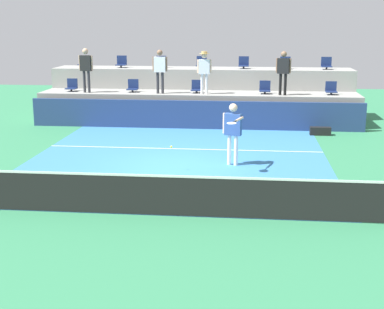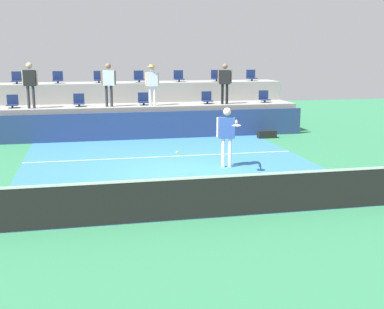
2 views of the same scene
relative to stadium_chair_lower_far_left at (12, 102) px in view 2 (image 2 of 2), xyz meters
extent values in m
plane|color=#2D754C|center=(5.29, -7.23, -1.46)|extent=(40.00, 40.00, 0.00)
cube|color=teal|center=(5.29, -6.23, -1.46)|extent=(9.00, 10.00, 0.01)
cube|color=white|center=(5.29, -4.83, -1.46)|extent=(9.00, 0.06, 0.00)
cube|color=black|center=(5.29, -11.23, -1.01)|extent=(10.40, 0.01, 0.87)
cube|color=white|center=(5.29, -11.23, -0.57)|extent=(10.40, 0.02, 0.05)
cube|color=navy|center=(5.29, -1.23, -0.91)|extent=(13.00, 0.16, 1.10)
cube|color=gray|center=(5.29, 0.07, -0.84)|extent=(13.00, 1.80, 1.25)
cube|color=gray|center=(5.29, 1.87, -0.41)|extent=(13.00, 1.80, 2.10)
cylinder|color=#2D2D33|center=(0.00, -0.08, -0.16)|extent=(0.08, 0.08, 0.10)
cube|color=navy|center=(0.00, -0.08, -0.09)|extent=(0.44, 0.40, 0.04)
cube|color=navy|center=(0.00, 0.10, 0.12)|extent=(0.44, 0.04, 0.38)
cylinder|color=#2D2D33|center=(2.59, -0.08, -0.16)|extent=(0.08, 0.08, 0.10)
cube|color=navy|center=(2.59, -0.08, -0.09)|extent=(0.44, 0.40, 0.04)
cube|color=navy|center=(2.59, 0.10, 0.12)|extent=(0.44, 0.04, 0.38)
cylinder|color=#2D2D33|center=(5.25, -0.08, -0.16)|extent=(0.08, 0.08, 0.10)
cube|color=navy|center=(5.25, -0.08, -0.09)|extent=(0.44, 0.40, 0.04)
cube|color=navy|center=(5.25, 0.10, 0.12)|extent=(0.44, 0.04, 0.38)
cylinder|color=#2D2D33|center=(8.01, -0.08, -0.16)|extent=(0.08, 0.08, 0.10)
cube|color=navy|center=(8.01, -0.08, -0.09)|extent=(0.44, 0.40, 0.04)
cube|color=navy|center=(8.01, 0.10, 0.12)|extent=(0.44, 0.04, 0.38)
cylinder|color=#2D2D33|center=(10.62, -0.08, -0.16)|extent=(0.08, 0.08, 0.10)
cube|color=navy|center=(10.62, -0.08, -0.09)|extent=(0.44, 0.40, 0.04)
cube|color=navy|center=(10.62, 0.10, 0.12)|extent=(0.44, 0.04, 0.38)
cylinder|color=#2D2D33|center=(0.01, 1.72, 0.69)|extent=(0.08, 0.08, 0.10)
cube|color=navy|center=(0.01, 1.72, 0.76)|extent=(0.44, 0.40, 0.04)
cube|color=navy|center=(0.01, 1.90, 0.97)|extent=(0.44, 0.04, 0.38)
cylinder|color=#2D2D33|center=(1.72, 1.72, 0.69)|extent=(0.08, 0.08, 0.10)
cube|color=navy|center=(1.72, 1.72, 0.76)|extent=(0.44, 0.40, 0.04)
cube|color=navy|center=(1.72, 1.90, 0.97)|extent=(0.44, 0.04, 0.38)
cylinder|color=#2D2D33|center=(3.49, 1.72, 0.69)|extent=(0.08, 0.08, 0.10)
cube|color=navy|center=(3.49, 1.72, 0.76)|extent=(0.44, 0.40, 0.04)
cube|color=navy|center=(3.49, 1.90, 0.97)|extent=(0.44, 0.04, 0.38)
cylinder|color=#2D2D33|center=(5.28, 1.72, 0.69)|extent=(0.08, 0.08, 0.10)
cube|color=navy|center=(5.28, 1.72, 0.76)|extent=(0.44, 0.40, 0.04)
cube|color=navy|center=(5.28, 1.90, 0.97)|extent=(0.44, 0.04, 0.38)
cylinder|color=#2D2D33|center=(7.11, 1.72, 0.69)|extent=(0.08, 0.08, 0.10)
cube|color=navy|center=(7.11, 1.72, 0.76)|extent=(0.44, 0.40, 0.04)
cube|color=navy|center=(7.11, 1.90, 0.97)|extent=(0.44, 0.04, 0.38)
cylinder|color=#2D2D33|center=(8.89, 1.72, 0.69)|extent=(0.08, 0.08, 0.10)
cube|color=navy|center=(8.89, 1.72, 0.76)|extent=(0.44, 0.40, 0.04)
cube|color=navy|center=(8.89, 1.90, 0.97)|extent=(0.44, 0.04, 0.38)
cylinder|color=#2D2D33|center=(10.63, 1.72, 0.69)|extent=(0.08, 0.08, 0.10)
cube|color=navy|center=(10.63, 1.72, 0.76)|extent=(0.44, 0.40, 0.04)
cube|color=navy|center=(10.63, 1.90, 0.97)|extent=(0.44, 0.04, 0.38)
cylinder|color=white|center=(6.85, -6.70, -1.02)|extent=(0.14, 0.14, 0.89)
cylinder|color=white|center=(7.04, -6.76, -1.02)|extent=(0.14, 0.14, 0.89)
cube|color=#2D4C8C|center=(6.95, -6.73, -0.26)|extent=(0.51, 0.31, 0.63)
sphere|color=beige|center=(6.95, -6.73, 0.23)|extent=(0.30, 0.30, 0.24)
cylinder|color=beige|center=(6.68, -6.65, -0.24)|extent=(0.09, 0.09, 0.59)
cylinder|color=beige|center=(7.13, -7.08, -0.04)|extent=(0.23, 0.56, 0.07)
cylinder|color=black|center=(7.02, -7.44, -0.04)|extent=(0.11, 0.26, 0.04)
ellipsoid|color=silver|center=(6.94, -7.71, -0.04)|extent=(0.34, 0.38, 0.03)
cylinder|color=#2D2D33|center=(0.66, -0.37, 0.23)|extent=(0.13, 0.13, 0.88)
cylinder|color=#2D2D33|center=(0.86, -0.40, 0.23)|extent=(0.13, 0.13, 0.88)
cube|color=black|center=(0.76, -0.38, 0.98)|extent=(0.50, 0.26, 0.62)
sphere|color=tan|center=(0.76, -0.38, 1.46)|extent=(0.28, 0.28, 0.24)
cylinder|color=tan|center=(0.49, -0.33, 1.00)|extent=(0.08, 0.08, 0.59)
cylinder|color=tan|center=(1.03, -0.43, 1.00)|extent=(0.08, 0.08, 0.59)
cylinder|color=#2D2D33|center=(3.70, -0.38, 0.21)|extent=(0.11, 0.11, 0.86)
cylinder|color=#2D2D33|center=(3.90, -0.39, 0.21)|extent=(0.11, 0.11, 0.86)
cube|color=white|center=(3.80, -0.38, 0.95)|extent=(0.47, 0.20, 0.61)
sphere|color=#846047|center=(3.80, -0.38, 1.42)|extent=(0.24, 0.24, 0.23)
cylinder|color=#846047|center=(3.53, -0.37, 0.97)|extent=(0.07, 0.07, 0.57)
cylinder|color=#846047|center=(4.07, -0.39, 0.97)|extent=(0.07, 0.07, 0.57)
cylinder|color=white|center=(5.49, -0.38, 0.19)|extent=(0.11, 0.11, 0.81)
cylinder|color=white|center=(5.67, -0.38, 0.19)|extent=(0.11, 0.11, 0.81)
cube|color=white|center=(5.58, -0.38, 0.88)|extent=(0.44, 0.18, 0.57)
sphere|color=beige|center=(5.58, -0.38, 1.31)|extent=(0.22, 0.22, 0.22)
cylinder|color=beige|center=(5.33, -0.38, 0.89)|extent=(0.07, 0.07, 0.54)
cylinder|color=beige|center=(5.84, -0.38, 0.89)|extent=(0.07, 0.07, 0.54)
cylinder|color=tan|center=(5.58, -0.38, 1.39)|extent=(0.39, 0.39, 0.01)
cylinder|color=tan|center=(5.58, -0.38, 1.44)|extent=(0.23, 0.23, 0.09)
cylinder|color=black|center=(8.60, -0.36, 0.21)|extent=(0.13, 0.13, 0.84)
cylinder|color=black|center=(8.78, -0.41, 0.21)|extent=(0.13, 0.13, 0.84)
cube|color=black|center=(8.69, -0.38, 0.93)|extent=(0.49, 0.28, 0.60)
sphere|color=#846047|center=(8.69, -0.38, 1.39)|extent=(0.28, 0.28, 0.23)
cylinder|color=#846047|center=(8.43, -0.32, 0.95)|extent=(0.08, 0.08, 0.56)
cylinder|color=#846047|center=(8.95, -0.45, 0.95)|extent=(0.08, 0.08, 0.56)
sphere|color=#CCE033|center=(5.27, -7.57, -0.77)|extent=(0.07, 0.07, 0.07)
cube|color=black|center=(10.03, -2.02, -1.31)|extent=(0.76, 0.28, 0.30)
camera|label=1|loc=(7.40, -22.37, 2.63)|focal=51.57mm
camera|label=2|loc=(2.78, -20.88, 1.96)|focal=46.45mm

